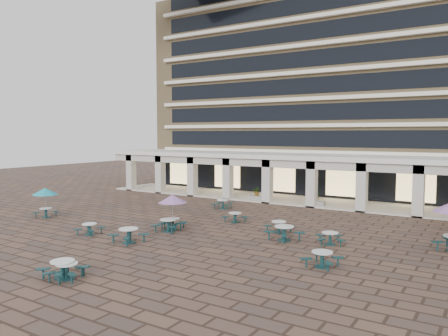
{
  "coord_description": "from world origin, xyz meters",
  "views": [
    {
      "loc": [
        15.49,
        -23.04,
        6.32
      ],
      "look_at": [
        -0.88,
        3.0,
        3.88
      ],
      "focal_mm": 35.0,
      "sensor_mm": 36.0,
      "label": 1
    }
  ],
  "objects": [
    {
      "name": "ground",
      "position": [
        0.0,
        0.0,
        0.0
      ],
      "size": [
        120.0,
        120.0,
        0.0
      ],
      "primitive_type": "plane",
      "color": "brown",
      "rests_on": "ground"
    },
    {
      "name": "picnic_table_8",
      "position": [
        -3.96,
        7.7,
        0.45
      ],
      "size": [
        1.92,
        1.92,
        0.75
      ],
      "rotation": [
        0.0,
        0.0,
        0.24
      ],
      "color": "#133B3B",
      "rests_on": "ground"
    },
    {
      "name": "apartment_building",
      "position": [
        0.0,
        25.47,
        12.6
      ],
      "size": [
        40.0,
        15.5,
        25.2
      ],
      "color": "tan",
      "rests_on": "ground"
    },
    {
      "name": "retail_arcade",
      "position": [
        0.0,
        14.8,
        3.0
      ],
      "size": [
        42.0,
        6.6,
        4.4
      ],
      "color": "white",
      "rests_on": "ground"
    },
    {
      "name": "picnic_table_2",
      "position": [
        -0.42,
        -11.0,
        0.47
      ],
      "size": [
        1.81,
        1.81,
        0.78
      ],
      "rotation": [
        0.0,
        0.0,
        -0.05
      ],
      "color": "#133B3B",
      "rests_on": "ground"
    },
    {
      "name": "picnic_table_0",
      "position": [
        -5.97,
        -4.74,
        0.41
      ],
      "size": [
        1.76,
        1.76,
        0.69
      ],
      "rotation": [
        0.0,
        0.0,
        0.21
      ],
      "color": "#133B3B",
      "rests_on": "ground"
    },
    {
      "name": "planter_left",
      "position": [
        -3.45,
        12.9,
        0.58
      ],
      "size": [
        1.5,
        0.77,
        1.35
      ],
      "color": "#969691",
      "rests_on": "ground"
    },
    {
      "name": "picnic_table_4",
      "position": [
        -13.29,
        -2.6,
        1.87
      ],
      "size": [
        1.91,
        1.91,
        2.21
      ],
      "rotation": [
        0.0,
        0.0,
        0.16
      ],
      "color": "#133B3B",
      "rests_on": "ground"
    },
    {
      "name": "picnic_table_7",
      "position": [
        7.61,
        0.86,
        0.42
      ],
      "size": [
        1.94,
        1.94,
        0.71
      ],
      "rotation": [
        0.0,
        0.0,
        0.43
      ],
      "color": "#133B3B",
      "rests_on": "ground"
    },
    {
      "name": "picnic_table_12",
      "position": [
        -0.16,
        3.34,
        0.41
      ],
      "size": [
        1.81,
        1.81,
        0.69
      ],
      "rotation": [
        0.0,
        0.0,
        -0.26
      ],
      "color": "#133B3B",
      "rests_on": "ground"
    },
    {
      "name": "picnic_table_9",
      "position": [
        -2.31,
        -1.47,
        0.48
      ],
      "size": [
        2.04,
        2.04,
        0.81
      ],
      "rotation": [
        0.0,
        0.0,
        0.19
      ],
      "color": "#133B3B",
      "rests_on": "ground"
    },
    {
      "name": "picnic_table_13",
      "position": [
        3.8,
        2.17,
        0.43
      ],
      "size": [
        1.89,
        1.89,
        0.71
      ],
      "rotation": [
        0.0,
        0.0,
        -0.3
      ],
      "color": "#133B3B",
      "rests_on": "ground"
    },
    {
      "name": "picnic_table_3",
      "position": [
        8.66,
        -3.43,
        0.45
      ],
      "size": [
        1.8,
        1.8,
        0.75
      ],
      "rotation": [
        0.0,
        0.0,
        -0.1
      ],
      "color": "#133B3B",
      "rests_on": "ground"
    },
    {
      "name": "picnic_table_6",
      "position": [
        -2.58,
        -0.68,
        1.93
      ],
      "size": [
        1.96,
        1.96,
        2.27
      ],
      "rotation": [
        0.0,
        0.0,
        0.12
      ],
      "color": "#133B3B",
      "rests_on": "ground"
    },
    {
      "name": "planter_right",
      "position": [
        2.34,
        12.9,
        0.59
      ],
      "size": [
        1.5,
        0.73,
        1.36
      ],
      "color": "#969691",
      "rests_on": "ground"
    },
    {
      "name": "picnic_table_10",
      "position": [
        4.99,
        0.37,
        0.51
      ],
      "size": [
        2.34,
        2.34,
        0.86
      ],
      "rotation": [
        0.0,
        0.0,
        -0.39
      ],
      "color": "#133B3B",
      "rests_on": "ground"
    },
    {
      "name": "picnic_table_1",
      "position": [
        -0.13,
        -11.0,
        0.42
      ],
      "size": [
        1.92,
        1.92,
        0.71
      ],
      "rotation": [
        0.0,
        0.0,
        0.39
      ],
      "color": "#133B3B",
      "rests_on": "ground"
    },
    {
      "name": "picnic_table_5",
      "position": [
        -2.4,
        -4.95,
        0.5
      ],
      "size": [
        2.06,
        2.06,
        0.84
      ],
      "rotation": [
        0.0,
        0.0,
        -0.13
      ],
      "color": "#133B3B",
      "rests_on": "ground"
    }
  ]
}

